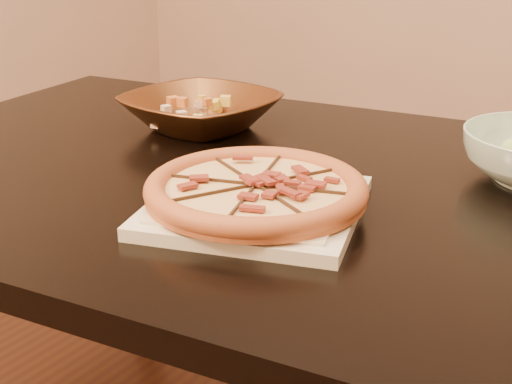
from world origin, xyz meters
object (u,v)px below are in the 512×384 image
plate (256,205)px  bronze_bowl (201,112)px  pizza (256,189)px  dining_table (260,231)px

plate → bronze_bowl: bearing=138.4°
pizza → bronze_bowl: size_ratio=1.11×
plate → bronze_bowl: bronze_bowl is taller
dining_table → bronze_bowl: bearing=148.6°
plate → bronze_bowl: 0.42m
dining_table → plate: 0.20m
dining_table → pizza: (0.09, -0.14, 0.14)m
dining_table → plate: bearing=-58.4°
dining_table → plate: (0.09, -0.14, 0.11)m
dining_table → pizza: 0.21m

